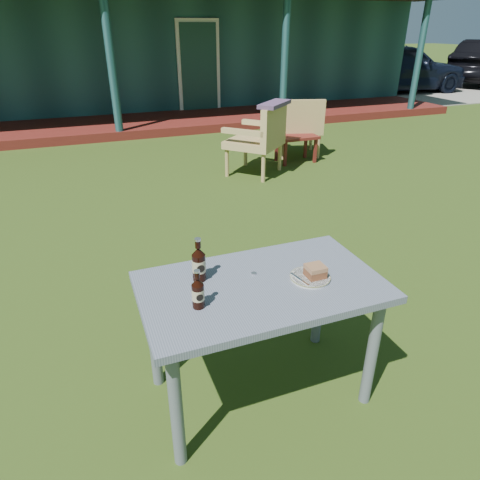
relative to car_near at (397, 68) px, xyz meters
name	(u,v)px	position (x,y,z in m)	size (l,w,h in m)	color
ground	(188,261)	(-8.66, -8.04, -0.72)	(80.00, 80.00, 0.00)	#334916
pavilion	(91,37)	(-8.66, 1.35, 0.89)	(15.80, 8.30, 3.45)	#1B4347
gravel_strip	(430,88)	(1.84, 0.46, -0.71)	(9.00, 6.00, 0.02)	gray
car_near	(397,68)	(0.00, 0.00, 0.00)	(1.70, 4.23, 1.44)	black
cafe_table	(261,300)	(-8.66, -9.64, -0.10)	(1.20, 0.70, 0.72)	slate
plate	(310,277)	(-8.41, -9.68, 0.01)	(0.20, 0.20, 0.01)	silver
cake_slice	(315,271)	(-8.39, -9.69, 0.05)	(0.09, 0.09, 0.06)	brown
fork	(300,279)	(-8.48, -9.69, 0.02)	(0.01, 0.14, 0.00)	silver
cola_bottle_near	(199,264)	(-8.94, -9.49, 0.09)	(0.07, 0.07, 0.23)	black
cola_bottle_far	(198,293)	(-9.01, -9.72, 0.08)	(0.06, 0.06, 0.19)	black
bottle_cap	(254,273)	(-8.66, -9.54, 0.00)	(0.03, 0.03, 0.01)	silver
armchair_left	(260,136)	(-7.09, -5.98, -0.19)	(0.95, 0.94, 0.93)	tan
armchair_right	(300,124)	(-6.14, -5.33, -0.22)	(0.80, 0.78, 0.88)	tan
floral_throw	(275,104)	(-6.96, -6.12, 0.24)	(0.62, 0.22, 0.05)	#543B5E
side_table	(296,139)	(-6.34, -5.62, -0.38)	(0.60, 0.40, 0.40)	maroon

